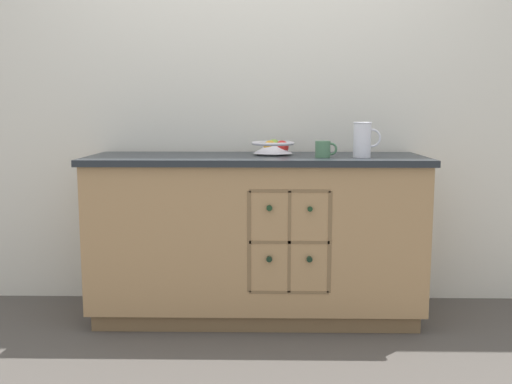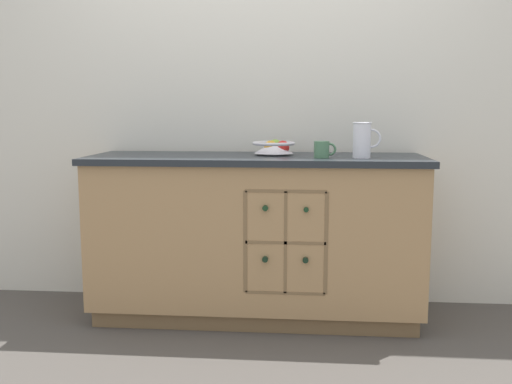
% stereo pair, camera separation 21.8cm
% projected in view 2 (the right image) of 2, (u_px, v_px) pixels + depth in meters
% --- Properties ---
extents(ground_plane, '(14.00, 14.00, 0.00)m').
position_uv_depth(ground_plane, '(256.00, 315.00, 3.26)').
color(ground_plane, '#4C4742').
extents(back_wall, '(4.40, 0.06, 2.55)m').
position_uv_depth(back_wall, '(261.00, 91.00, 3.42)').
color(back_wall, silver).
rests_on(back_wall, ground_plane).
extents(kitchen_island, '(1.84, 0.61, 0.92)m').
position_uv_depth(kitchen_island, '(256.00, 236.00, 3.19)').
color(kitchen_island, brown).
rests_on(kitchen_island, ground_plane).
extents(fruit_bowl, '(0.24, 0.24, 0.09)m').
position_uv_depth(fruit_bowl, '(274.00, 147.00, 3.18)').
color(fruit_bowl, silver).
rests_on(fruit_bowl, kitchen_island).
extents(white_pitcher, '(0.15, 0.10, 0.19)m').
position_uv_depth(white_pitcher, '(362.00, 139.00, 2.97)').
color(white_pitcher, white).
rests_on(white_pitcher, kitchen_island).
extents(ceramic_mug, '(0.12, 0.08, 0.09)m').
position_uv_depth(ceramic_mug, '(322.00, 150.00, 2.98)').
color(ceramic_mug, '#4C7A56').
rests_on(ceramic_mug, kitchen_island).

